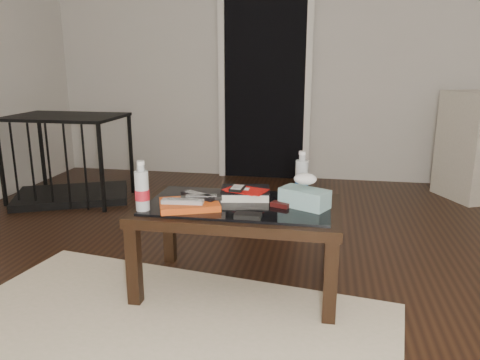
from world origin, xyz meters
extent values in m
plane|color=black|center=(0.00, 0.00, 0.00)|extent=(5.00, 5.00, 0.00)
plane|color=beige|center=(0.00, 2.50, 1.35)|extent=(5.00, 0.00, 5.00)
cube|color=black|center=(-0.40, 2.47, 1.00)|extent=(0.80, 0.05, 2.00)
cube|color=silver|center=(-0.82, 2.44, 1.00)|extent=(0.06, 0.04, 2.04)
cube|color=silver|center=(0.02, 2.44, 1.00)|extent=(0.06, 0.04, 2.04)
cube|color=black|center=(-0.67, -0.18, 0.20)|extent=(0.06, 0.06, 0.40)
cube|color=black|center=(0.25, -0.18, 0.20)|extent=(0.06, 0.06, 0.40)
cube|color=black|center=(-0.67, 0.34, 0.20)|extent=(0.06, 0.06, 0.40)
cube|color=black|center=(0.25, 0.34, 0.20)|extent=(0.06, 0.06, 0.40)
cube|color=black|center=(-0.21, 0.08, 0.43)|extent=(1.00, 0.60, 0.05)
cube|color=black|center=(-0.21, 0.08, 0.46)|extent=(0.90, 0.50, 0.01)
cube|color=beige|center=(-0.49, -0.55, 0.01)|extent=(2.21, 1.79, 0.01)
cube|color=black|center=(-1.90, 1.40, 0.03)|extent=(1.07, 0.91, 0.06)
cube|color=black|center=(-1.90, 1.40, 0.70)|extent=(1.07, 0.91, 0.02)
cube|color=black|center=(-2.33, 1.12, 0.35)|extent=(0.03, 0.03, 0.70)
cube|color=black|center=(-1.47, 1.12, 0.35)|extent=(0.03, 0.03, 0.70)
cube|color=black|center=(-2.33, 1.68, 0.35)|extent=(0.03, 0.03, 0.70)
cube|color=black|center=(-1.47, 1.68, 0.35)|extent=(0.03, 0.03, 0.70)
cube|color=#C94713|center=(-0.43, -0.03, 0.48)|extent=(0.34, 0.30, 0.03)
cube|color=#9E9FA3|center=(-0.46, -0.06, 0.50)|extent=(0.20, 0.07, 0.02)
cube|color=black|center=(-0.38, 0.01, 0.50)|extent=(0.21, 0.10, 0.02)
cube|color=black|center=(-0.40, 0.05, 0.50)|extent=(0.20, 0.14, 0.02)
cube|color=black|center=(-0.20, 0.19, 0.48)|extent=(0.28, 0.24, 0.05)
cube|color=#BB0F0C|center=(-0.20, 0.16, 0.51)|extent=(0.23, 0.20, 0.01)
cube|color=black|center=(-0.23, 0.14, 0.52)|extent=(0.07, 0.11, 0.02)
cube|color=black|center=(0.00, 0.06, 0.47)|extent=(0.10, 0.08, 0.02)
cube|color=black|center=(-0.13, -0.13, 0.47)|extent=(0.12, 0.07, 0.02)
cylinder|color=silver|center=(-0.64, -0.10, 0.58)|extent=(0.07, 0.07, 0.24)
cylinder|color=#B4BBBF|center=(0.09, 0.27, 0.58)|extent=(0.07, 0.07, 0.24)
cube|color=#22717C|center=(0.11, 0.08, 0.51)|extent=(0.26, 0.21, 0.09)
camera|label=1|loc=(0.20, -2.10, 1.16)|focal=35.00mm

